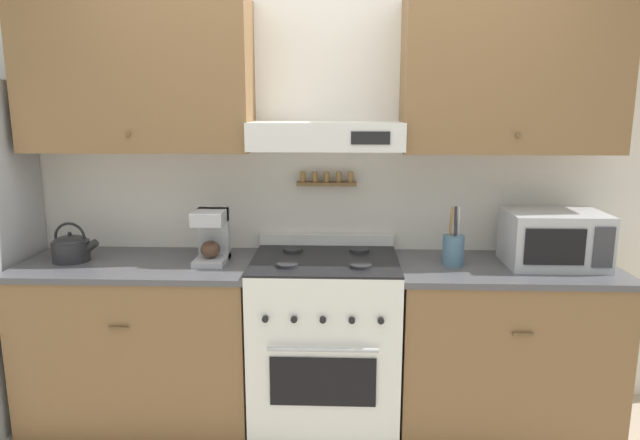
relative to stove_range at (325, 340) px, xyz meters
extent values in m
cube|color=silver|center=(0.00, 0.37, 0.81)|extent=(5.20, 0.08, 2.55)
cube|color=brown|center=(-1.02, 0.17, 1.41)|extent=(1.23, 0.33, 0.80)
sphere|color=brown|center=(-1.02, -0.01, 1.11)|extent=(0.02, 0.02, 0.02)
cube|color=brown|center=(0.97, 0.17, 1.41)|extent=(1.13, 0.33, 0.80)
sphere|color=brown|center=(0.97, -0.01, 1.11)|extent=(0.02, 0.02, 0.02)
cube|color=silver|center=(0.00, 0.15, 1.10)|extent=(0.82, 0.37, 0.15)
cube|color=black|center=(0.23, -0.04, 1.10)|extent=(0.20, 0.01, 0.06)
cube|color=brown|center=(0.00, 0.29, 0.82)|extent=(0.34, 0.07, 0.02)
cylinder|color=olive|center=(-0.14, 0.29, 0.86)|extent=(0.03, 0.03, 0.06)
cylinder|color=olive|center=(-0.07, 0.29, 0.86)|extent=(0.03, 0.03, 0.06)
cylinder|color=olive|center=(0.00, 0.29, 0.86)|extent=(0.03, 0.03, 0.06)
cylinder|color=olive|center=(0.07, 0.29, 0.86)|extent=(0.03, 0.03, 0.06)
cylinder|color=olive|center=(0.14, 0.29, 0.86)|extent=(0.03, 0.03, 0.06)
cube|color=brown|center=(-1.02, 0.02, -0.03)|extent=(1.23, 0.63, 0.86)
cube|color=#4C4C51|center=(-1.02, 0.02, 0.41)|extent=(1.25, 0.65, 0.03)
cylinder|color=brown|center=(-1.02, -0.31, 0.18)|extent=(0.10, 0.01, 0.01)
cube|color=brown|center=(0.97, 0.02, -0.03)|extent=(1.13, 0.63, 0.86)
cube|color=#4C4C51|center=(0.97, 0.02, 0.41)|extent=(1.15, 0.65, 0.03)
cylinder|color=brown|center=(0.97, -0.31, 0.18)|extent=(0.10, 0.01, 0.01)
cube|color=white|center=(0.00, 0.00, -0.01)|extent=(0.77, 0.64, 0.91)
cube|color=black|center=(0.00, -0.33, -0.08)|extent=(0.53, 0.01, 0.26)
cylinder|color=#ADAFB5|center=(0.00, -0.35, 0.10)|extent=(0.54, 0.02, 0.02)
cube|color=black|center=(0.00, 0.00, 0.45)|extent=(0.77, 0.64, 0.01)
cylinder|color=#232326|center=(-0.19, -0.15, 0.47)|extent=(0.11, 0.11, 0.02)
cylinder|color=#232326|center=(0.19, -0.15, 0.47)|extent=(0.11, 0.11, 0.02)
cylinder|color=#232326|center=(-0.19, 0.15, 0.47)|extent=(0.11, 0.11, 0.02)
cylinder|color=#232326|center=(0.19, 0.15, 0.47)|extent=(0.11, 0.11, 0.02)
cylinder|color=black|center=(-0.28, -0.33, 0.25)|extent=(0.03, 0.02, 0.03)
cylinder|color=black|center=(-0.14, -0.33, 0.25)|extent=(0.03, 0.02, 0.03)
cylinder|color=black|center=(0.00, -0.33, 0.25)|extent=(0.03, 0.02, 0.03)
cylinder|color=black|center=(0.14, -0.33, 0.25)|extent=(0.03, 0.02, 0.03)
cylinder|color=black|center=(0.28, -0.33, 0.25)|extent=(0.03, 0.02, 0.03)
cube|color=white|center=(0.00, 0.30, 0.49)|extent=(0.77, 0.04, 0.06)
cylinder|color=#232326|center=(-1.38, 0.02, 0.48)|extent=(0.20, 0.20, 0.11)
ellipsoid|color=#232326|center=(-1.38, 0.02, 0.54)|extent=(0.18, 0.18, 0.06)
sphere|color=black|center=(-1.38, 0.02, 0.58)|extent=(0.02, 0.02, 0.02)
cylinder|color=#232326|center=(-1.29, 0.02, 0.50)|extent=(0.12, 0.04, 0.10)
torus|color=black|center=(-1.38, 0.02, 0.56)|extent=(0.17, 0.01, 0.17)
cube|color=#ADAFB5|center=(-0.61, 0.02, 0.44)|extent=(0.16, 0.25, 0.03)
cube|color=#ADAFB5|center=(-0.61, 0.10, 0.57)|extent=(0.16, 0.08, 0.28)
cube|color=#ADAFB5|center=(-0.61, 0.01, 0.68)|extent=(0.16, 0.21, 0.07)
ellipsoid|color=#4C3323|center=(-0.61, 0.00, 0.51)|extent=(0.10, 0.10, 0.09)
cube|color=#ADAFB5|center=(1.20, 0.04, 0.57)|extent=(0.49, 0.36, 0.29)
cube|color=black|center=(1.14, -0.15, 0.57)|extent=(0.30, 0.01, 0.18)
cube|color=#38383D|center=(1.38, -0.15, 0.57)|extent=(0.10, 0.01, 0.21)
cylinder|color=slate|center=(0.68, 0.02, 0.51)|extent=(0.11, 0.11, 0.16)
cylinder|color=olive|center=(0.66, 0.01, 0.66)|extent=(0.01, 0.05, 0.16)
cylinder|color=#28282B|center=(0.68, 0.02, 0.66)|extent=(0.01, 0.04, 0.16)
cylinder|color=#B2B2B7|center=(0.70, 0.02, 0.66)|extent=(0.01, 0.03, 0.16)
camera|label=1|loc=(0.09, -2.92, 1.27)|focal=32.00mm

